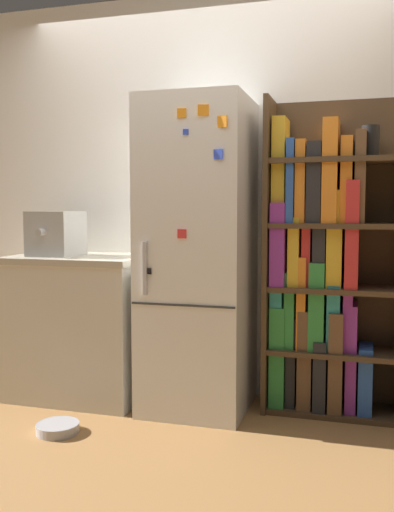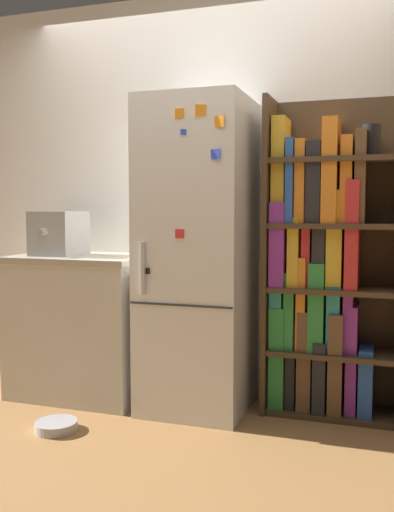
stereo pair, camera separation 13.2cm
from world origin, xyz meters
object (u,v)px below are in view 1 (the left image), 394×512
Objects in this scene: bookshelf at (323,271)px; pet_bowl at (58,427)px; refrigerator at (198,256)px; espresso_machine at (56,233)px.

bookshelf is 7.99× the size of pet_bowl.
refrigerator reaches higher than espresso_machine.
bookshelf is at bearing 12.15° from refrigerator.
espresso_machine is 1.58× the size of pet_bowl.
refrigerator is 5.03× the size of espresso_machine.
bookshelf is 1.76m from pet_bowl.
bookshelf is at bearing 6.35° from espresso_machine.
espresso_machine is at bearing 119.06° from pet_bowl.
bookshelf reaches higher than pet_bowl.
bookshelf is 5.04× the size of espresso_machine.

